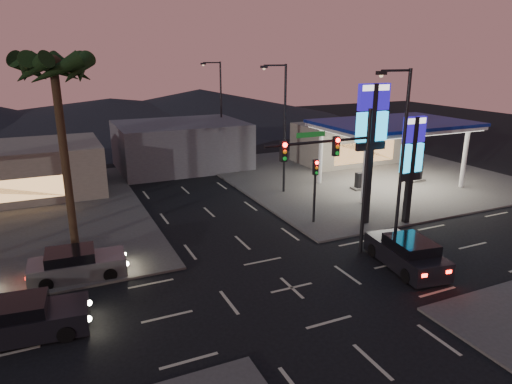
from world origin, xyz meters
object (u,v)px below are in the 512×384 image
car_lane_a_front (23,320)px  suv_station (407,254)px  pylon_sign_tall (372,127)px  car_lane_b_front (76,265)px  traffic_signal_mast (339,165)px  gas_station (394,126)px  pylon_sign_short (412,154)px

car_lane_a_front → suv_station: bearing=-4.8°
pylon_sign_tall → car_lane_b_front: pylon_sign_tall is taller
traffic_signal_mast → car_lane_a_front: 15.85m
gas_station → pylon_sign_short: pylon_sign_short is taller
traffic_signal_mast → car_lane_b_front: bearing=165.5°
car_lane_a_front → car_lane_b_front: 4.91m
gas_station → traffic_signal_mast: (-12.24, -10.01, 0.15)m
pylon_sign_tall → traffic_signal_mast: pylon_sign_tall is taller
gas_station → car_lane_b_front: size_ratio=2.57×
car_lane_a_front → pylon_sign_short: bearing=8.9°
car_lane_a_front → suv_station: (17.89, -1.51, 0.04)m
pylon_sign_tall → car_lane_b_front: bearing=-179.5°
gas_station → pylon_sign_tall: bearing=-139.1°
pylon_sign_tall → car_lane_a_front: size_ratio=1.82×
gas_station → car_lane_a_front: bearing=-158.1°
pylon_sign_short → traffic_signal_mast: bearing=-160.9°
pylon_sign_short → car_lane_b_front: 20.57m
gas_station → suv_station: 16.31m
car_lane_a_front → suv_station: suv_station is taller
pylon_sign_short → traffic_signal_mast: 7.69m
traffic_signal_mast → car_lane_a_front: traffic_signal_mast is taller
gas_station → pylon_sign_short: (-5.00, -7.50, -0.42)m
pylon_sign_short → car_lane_a_front: size_ratio=1.42×
gas_station → traffic_signal_mast: size_ratio=1.53×
gas_station → pylon_sign_short: 9.02m
gas_station → car_lane_b_front: (-25.17, -6.66, -4.38)m
car_lane_b_front → suv_station: suv_station is taller
gas_station → pylon_sign_tall: 10.01m
gas_station → car_lane_a_front: (-27.41, -11.02, -4.36)m
car_lane_a_front → suv_station: 17.96m
pylon_sign_short → suv_station: bearing=-131.9°
pylon_sign_tall → gas_station: bearing=40.9°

